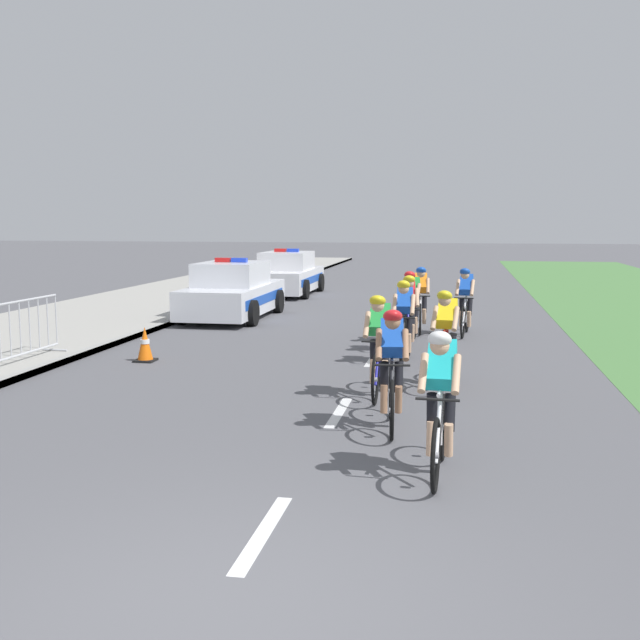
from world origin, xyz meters
TOP-DOWN VIEW (x-y plane):
  - ground_plane at (0.00, 0.00)m, footprint 160.00×160.00m
  - sidewalk_slab at (-7.84, 14.00)m, footprint 5.00×60.00m
  - kerb_edge at (-5.42, 14.00)m, footprint 0.16×60.00m
  - lane_markings_centre at (0.00, 9.22)m, footprint 0.14×25.60m
  - cyclist_lead at (1.39, 2.90)m, footprint 0.43×1.72m
  - cyclist_second at (0.76, 4.52)m, footprint 0.45×1.72m
  - cyclist_third at (0.43, 6.20)m, footprint 0.42×1.72m
  - cyclist_fourth at (1.37, 7.09)m, footprint 0.45×1.72m
  - cyclist_fifth at (0.60, 8.86)m, footprint 0.42×1.72m
  - cyclist_sixth at (0.58, 10.08)m, footprint 0.45×1.72m
  - cyclist_seventh at (0.57, 11.23)m, footprint 0.44×1.72m
  - cyclist_eighth at (1.70, 12.45)m, footprint 0.45×1.72m
  - cyclist_ninth at (0.69, 12.72)m, footprint 0.43×1.72m
  - police_car_nearest at (-4.29, 14.37)m, footprint 2.01×4.41m
  - police_car_second at (-4.29, 20.77)m, footprint 2.00×4.40m
  - crowd_barrier_rear at (-5.95, 7.24)m, footprint 0.55×2.32m
  - traffic_cone_near at (-4.07, 8.21)m, footprint 0.36×0.36m

SIDE VIEW (x-z plane):
  - ground_plane at x=0.00m, z-range 0.00..0.00m
  - lane_markings_centre at x=0.00m, z-range 0.00..0.01m
  - sidewalk_slab at x=-7.84m, z-range 0.00..0.12m
  - kerb_edge at x=-5.42m, z-range 0.00..0.13m
  - traffic_cone_near at x=-4.07m, z-range -0.01..0.63m
  - crowd_barrier_rear at x=-5.95m, z-range 0.11..1.18m
  - police_car_nearest at x=-4.29m, z-range -0.12..1.48m
  - police_car_second at x=-4.29m, z-range -0.12..1.48m
  - cyclist_lead at x=1.39m, z-range 0.00..1.57m
  - cyclist_second at x=0.76m, z-range 0.00..1.57m
  - cyclist_third at x=0.43m, z-range 0.00..1.57m
  - cyclist_fourth at x=1.37m, z-range 0.00..1.57m
  - cyclist_fifth at x=0.60m, z-range 0.00..1.57m
  - cyclist_sixth at x=0.58m, z-range 0.00..1.57m
  - cyclist_seventh at x=0.57m, z-range 0.00..1.57m
  - cyclist_eighth at x=1.70m, z-range 0.00..1.57m
  - cyclist_ninth at x=0.69m, z-range 0.00..1.57m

